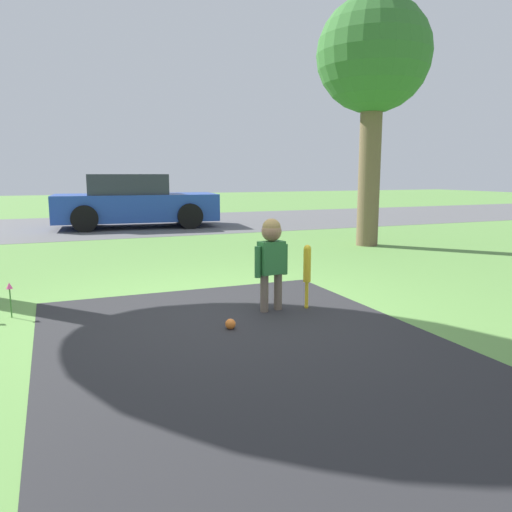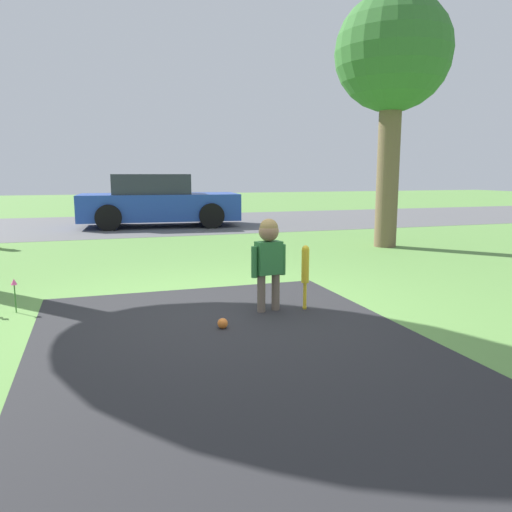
{
  "view_description": "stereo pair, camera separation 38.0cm",
  "coord_description": "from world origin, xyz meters",
  "px_view_note": "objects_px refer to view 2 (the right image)",
  "views": [
    {
      "loc": [
        -1.49,
        -4.61,
        1.36
      ],
      "look_at": [
        0.49,
        0.22,
        0.5
      ],
      "focal_mm": 35.0,
      "sensor_mm": 36.0,
      "label": 1
    },
    {
      "loc": [
        -1.13,
        -4.74,
        1.36
      ],
      "look_at": [
        0.49,
        0.22,
        0.5
      ],
      "focal_mm": 35.0,
      "sensor_mm": 36.0,
      "label": 2
    }
  ],
  "objects_px": {
    "baseball_bat": "(305,268)",
    "sports_ball": "(223,323)",
    "child": "(269,252)",
    "parked_car": "(158,202)",
    "tree_far_lawn": "(393,58)"
  },
  "relations": [
    {
      "from": "baseball_bat",
      "to": "sports_ball",
      "type": "distance_m",
      "value": 1.08
    },
    {
      "from": "baseball_bat",
      "to": "sports_ball",
      "type": "relative_size",
      "value": 6.99
    },
    {
      "from": "tree_far_lawn",
      "to": "child",
      "type": "bearing_deg",
      "value": -135.41
    },
    {
      "from": "parked_car",
      "to": "child",
      "type": "bearing_deg",
      "value": -84.36
    },
    {
      "from": "child",
      "to": "sports_ball",
      "type": "distance_m",
      "value": 0.9
    },
    {
      "from": "baseball_bat",
      "to": "child",
      "type": "bearing_deg",
      "value": 171.0
    },
    {
      "from": "baseball_bat",
      "to": "sports_ball",
      "type": "height_order",
      "value": "baseball_bat"
    },
    {
      "from": "sports_ball",
      "to": "tree_far_lawn",
      "type": "distance_m",
      "value": 6.65
    },
    {
      "from": "child",
      "to": "sports_ball",
      "type": "xyz_separation_m",
      "value": [
        -0.58,
        -0.41,
        -0.56
      ]
    },
    {
      "from": "sports_ball",
      "to": "parked_car",
      "type": "relative_size",
      "value": 0.02
    },
    {
      "from": "child",
      "to": "baseball_bat",
      "type": "height_order",
      "value": "child"
    },
    {
      "from": "child",
      "to": "sports_ball",
      "type": "relative_size",
      "value": 9.89
    },
    {
      "from": "baseball_bat",
      "to": "parked_car",
      "type": "xyz_separation_m",
      "value": [
        -0.37,
        8.64,
        0.21
      ]
    },
    {
      "from": "tree_far_lawn",
      "to": "sports_ball",
      "type": "bearing_deg",
      "value": -136.53
    },
    {
      "from": "baseball_bat",
      "to": "parked_car",
      "type": "height_order",
      "value": "parked_car"
    }
  ]
}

